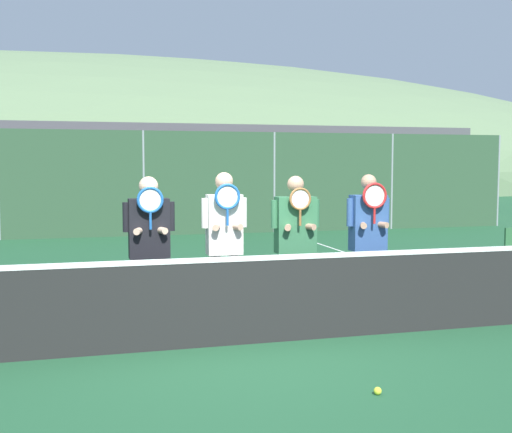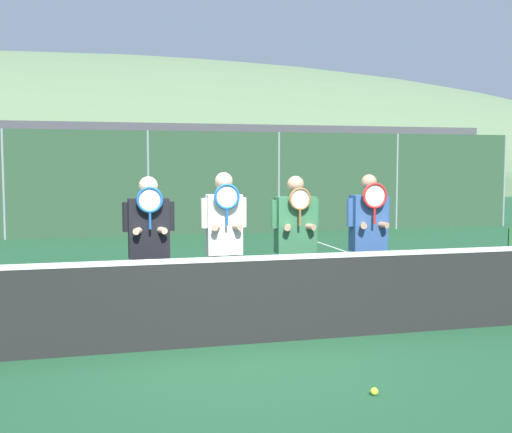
# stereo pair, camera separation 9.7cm
# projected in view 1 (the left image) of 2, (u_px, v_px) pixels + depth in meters

# --- Properties ---
(ground_plane) EXTENTS (120.00, 120.00, 0.00)m
(ground_plane) POSITION_uv_depth(u_px,v_px,m) (239.00, 345.00, 7.02)
(ground_plane) COLOR #1E4C2D
(hill_distant) EXTENTS (116.64, 64.80, 22.68)m
(hill_distant) POSITION_uv_depth(u_px,v_px,m) (101.00, 185.00, 61.91)
(hill_distant) COLOR #5B7551
(hill_distant) RESTS_ON ground_plane
(clubhouse_building) EXTENTS (24.68, 5.50, 3.41)m
(clubhouse_building) POSITION_uv_depth(u_px,v_px,m) (150.00, 171.00, 24.94)
(clubhouse_building) COLOR beige
(clubhouse_building) RESTS_ON ground_plane
(fence_back) EXTENTS (22.57, 0.06, 2.90)m
(fence_back) POSITION_uv_depth(u_px,v_px,m) (144.00, 183.00, 17.62)
(fence_back) COLOR gray
(fence_back) RESTS_ON ground_plane
(tennis_net) EXTENTS (10.84, 0.09, 1.08)m
(tennis_net) POSITION_uv_depth(u_px,v_px,m) (239.00, 299.00, 6.98)
(tennis_net) COLOR gray
(tennis_net) RESTS_ON ground_plane
(court_line_right_sideline) EXTENTS (0.05, 16.00, 0.01)m
(court_line_right_sideline) POSITION_uv_depth(u_px,v_px,m) (427.00, 280.00, 10.95)
(court_line_right_sideline) COLOR white
(court_line_right_sideline) RESTS_ON ground_plane
(player_leftmost) EXTENTS (0.60, 0.34, 1.83)m
(player_leftmost) POSITION_uv_depth(u_px,v_px,m) (149.00, 239.00, 7.47)
(player_leftmost) COLOR black
(player_leftmost) RESTS_ON ground_plane
(player_center_left) EXTENTS (0.55, 0.34, 1.88)m
(player_center_left) POSITION_uv_depth(u_px,v_px,m) (225.00, 237.00, 7.61)
(player_center_left) COLOR white
(player_center_left) RESTS_ON ground_plane
(player_center_right) EXTENTS (0.63, 0.34, 1.83)m
(player_center_right) POSITION_uv_depth(u_px,v_px,m) (295.00, 236.00, 7.92)
(player_center_right) COLOR white
(player_center_right) RESTS_ON ground_plane
(player_rightmost) EXTENTS (0.57, 0.34, 1.85)m
(player_rightmost) POSITION_uv_depth(u_px,v_px,m) (368.00, 235.00, 8.05)
(player_rightmost) COLOR white
(player_rightmost) RESTS_ON ground_plane
(car_left_of_center) EXTENTS (4.08, 2.06, 1.86)m
(car_left_of_center) POSITION_uv_depth(u_px,v_px,m) (81.00, 198.00, 19.93)
(car_left_of_center) COLOR slate
(car_left_of_center) RESTS_ON ground_plane
(car_center) EXTENTS (4.69, 2.02, 1.84)m
(car_center) POSITION_uv_depth(u_px,v_px,m) (236.00, 196.00, 21.23)
(car_center) COLOR black
(car_center) RESTS_ON ground_plane
(car_right_of_center) EXTENTS (4.79, 2.07, 1.74)m
(car_right_of_center) POSITION_uv_depth(u_px,v_px,m) (381.00, 195.00, 22.75)
(car_right_of_center) COLOR #285638
(car_right_of_center) RESTS_ON ground_plane
(tennis_ball_on_court) EXTENTS (0.07, 0.07, 0.07)m
(tennis_ball_on_court) POSITION_uv_depth(u_px,v_px,m) (378.00, 391.00, 5.49)
(tennis_ball_on_court) COLOR #CCDB33
(tennis_ball_on_court) RESTS_ON ground_plane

